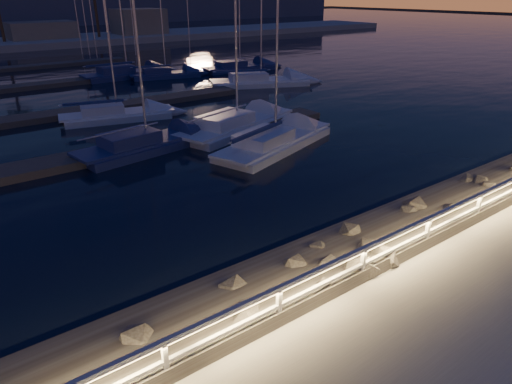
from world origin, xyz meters
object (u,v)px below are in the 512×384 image
at_px(sailboat_b, 144,143).
at_px(sailboat_l, 238,67).
at_px(sailboat_c, 235,124).
at_px(sailboat_g, 164,74).
at_px(guard_rail, 407,235).
at_px(sailboat_f, 115,114).
at_px(sailboat_d, 273,141).
at_px(sailboat_h, 258,81).
at_px(sailboat_k, 125,73).

relative_size(sailboat_b, sailboat_l, 0.96).
distance_m(sailboat_c, sailboat_g, 20.52).
distance_m(guard_rail, sailboat_b, 15.84).
bearing_deg(sailboat_f, guard_rail, -75.53).
bearing_deg(sailboat_f, sailboat_g, 65.90).
xyz_separation_m(sailboat_d, sailboat_h, (10.35, 14.99, 0.01)).
bearing_deg(guard_rail, sailboat_c, 73.56).
distance_m(guard_rail, sailboat_c, 16.65).
relative_size(guard_rail, sailboat_f, 3.50).
bearing_deg(guard_rail, sailboat_k, 80.09).
bearing_deg(sailboat_b, sailboat_h, 26.07).
distance_m(sailboat_b, sailboat_h, 19.71).
bearing_deg(sailboat_b, sailboat_k, 61.76).
xyz_separation_m(guard_rail, sailboat_l, (18.17, 34.93, -0.96)).
distance_m(guard_rail, sailboat_k, 38.72).
xyz_separation_m(sailboat_b, sailboat_k, (8.06, 22.38, 0.01)).
relative_size(guard_rail, sailboat_k, 2.90).
height_order(sailboat_b, sailboat_c, sailboat_c).
bearing_deg(sailboat_c, sailboat_g, 58.89).
relative_size(guard_rail, sailboat_c, 2.88).
bearing_deg(sailboat_d, sailboat_h, 37.19).
bearing_deg(guard_rail, sailboat_b, 95.09).
xyz_separation_m(sailboat_d, sailboat_k, (2.17, 26.21, 0.03)).
height_order(guard_rail, sailboat_l, sailboat_l).
bearing_deg(sailboat_g, sailboat_f, -113.51).
bearing_deg(guard_rail, sailboat_d, 69.36).
distance_m(guard_rail, sailboat_h, 30.75).
xyz_separation_m(sailboat_b, sailboat_h, (16.24, 11.16, -0.00)).
xyz_separation_m(sailboat_b, sailboat_c, (6.11, 0.19, 0.01)).
xyz_separation_m(sailboat_c, sailboat_k, (1.96, 22.19, -0.00)).
height_order(sailboat_c, sailboat_l, sailboat_c).
relative_size(sailboat_h, sailboat_l, 1.10).
bearing_deg(guard_rail, sailboat_g, 74.75).
bearing_deg(sailboat_l, sailboat_k, 170.79).
height_order(sailboat_d, sailboat_f, sailboat_d).
distance_m(sailboat_g, sailboat_h, 10.26).
bearing_deg(sailboat_g, sailboat_k, 157.90).
bearing_deg(sailboat_b, sailboat_c, -6.67).
height_order(sailboat_h, sailboat_k, sailboat_h).
relative_size(sailboat_b, sailboat_g, 1.12).
xyz_separation_m(sailboat_g, sailboat_h, (5.07, -8.92, 0.05)).
bearing_deg(sailboat_c, sailboat_k, 68.14).
xyz_separation_m(sailboat_b, sailboat_l, (19.57, 19.17, -0.03)).
xyz_separation_m(sailboat_c, sailboat_d, (-0.21, -4.02, -0.03)).
bearing_deg(sailboat_h, guard_rail, -95.73).
distance_m(sailboat_f, sailboat_l, 21.96).
xyz_separation_m(sailboat_k, sailboat_l, (11.51, -3.20, -0.04)).
height_order(sailboat_c, sailboat_d, sailboat_c).
bearing_deg(sailboat_k, sailboat_c, -96.22).
height_order(sailboat_d, sailboat_h, sailboat_h).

